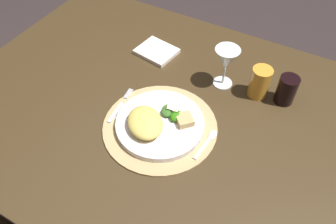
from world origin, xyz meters
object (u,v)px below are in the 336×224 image
at_px(napkin, 157,51).
at_px(wine_glass, 226,60).
at_px(dinner_plate, 160,124).
at_px(dining_table, 158,136).
at_px(amber_tumbler, 260,82).
at_px(dark_tumbler, 286,90).
at_px(fork, 120,107).
at_px(spoon, 209,140).

bearing_deg(napkin, wine_glass, -6.68).
xyz_separation_m(dinner_plate, napkin, (-0.19, 0.30, -0.01)).
bearing_deg(napkin, dining_table, -59.80).
bearing_deg(amber_tumbler, dark_tumbler, 9.22).
bearing_deg(dark_tumbler, amber_tumbler, -170.78).
bearing_deg(wine_glass, dark_tumbler, 5.80).
distance_m(dinner_plate, wine_glass, 0.30).
distance_m(wine_glass, amber_tumbler, 0.13).
relative_size(fork, wine_glass, 1.07).
bearing_deg(fork, wine_glass, 47.83).
relative_size(fork, napkin, 1.13).
distance_m(amber_tumbler, dark_tumbler, 0.09).
bearing_deg(fork, spoon, 3.42).
distance_m(fork, dark_tumbler, 0.53).
relative_size(napkin, wine_glass, 0.95).
height_order(fork, wine_glass, wine_glass).
distance_m(spoon, dark_tumbler, 0.31).
xyz_separation_m(dining_table, dark_tumbler, (0.35, 0.22, 0.21)).
distance_m(napkin, amber_tumbler, 0.40).
xyz_separation_m(fork, napkin, (-0.04, 0.30, -0.00)).
bearing_deg(dining_table, fork, -144.46).
relative_size(dining_table, dark_tumbler, 13.77).
relative_size(dining_table, amber_tumbler, 12.53).
bearing_deg(dinner_plate, spoon, 8.03).
height_order(wine_glass, amber_tumbler, wine_glass).
distance_m(fork, napkin, 0.30).
bearing_deg(spoon, wine_glass, 103.79).
xyz_separation_m(dining_table, napkin, (-0.13, 0.23, 0.17)).
relative_size(dinner_plate, amber_tumbler, 2.50).
xyz_separation_m(dining_table, dinner_plate, (0.05, -0.07, 0.18)).
xyz_separation_m(spoon, dark_tumbler, (0.14, 0.27, 0.04)).
bearing_deg(dining_table, wine_glass, 53.69).
xyz_separation_m(wine_glass, dark_tumbler, (0.20, 0.02, -0.05)).
height_order(spoon, wine_glass, wine_glass).
height_order(napkin, amber_tumbler, amber_tumbler).
bearing_deg(amber_tumbler, wine_glass, -176.64).
bearing_deg(napkin, amber_tumbler, -3.70).
bearing_deg(dinner_plate, dining_table, 127.09).
distance_m(napkin, wine_glass, 0.30).
relative_size(spoon, napkin, 0.89).
height_order(dining_table, napkin, napkin).
bearing_deg(wine_glass, napkin, 173.32).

